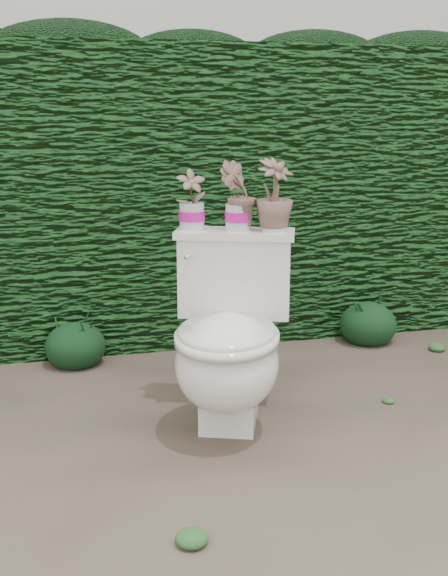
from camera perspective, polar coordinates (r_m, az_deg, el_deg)
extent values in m
plane|color=#6C5C4A|center=(2.99, 4.56, -11.27)|extent=(60.00, 60.00, 0.00)
cube|color=#1F581D|center=(4.27, -2.17, 7.64)|extent=(8.00, 1.00, 1.60)
cube|color=silver|center=(8.71, -4.60, 18.75)|extent=(8.00, 3.50, 4.00)
cube|color=white|center=(3.02, 0.43, -8.86)|extent=(0.31, 0.36, 0.20)
ellipsoid|color=white|center=(2.85, 0.24, -5.93)|extent=(0.56, 0.62, 0.39)
cube|color=white|center=(3.08, 0.86, 0.91)|extent=(0.50, 0.32, 0.34)
cube|color=white|center=(3.04, 0.87, 4.30)|extent=(0.53, 0.35, 0.03)
cylinder|color=silver|center=(2.99, -2.84, 2.55)|extent=(0.04, 0.06, 0.02)
sphere|color=silver|center=(2.96, -2.93, 2.43)|extent=(0.03, 0.03, 0.03)
imported|color=#336F22|center=(3.05, -2.57, 6.86)|extent=(0.13, 0.10, 0.24)
imported|color=#336F22|center=(3.02, 1.11, 7.15)|extent=(0.17, 0.15, 0.27)
imported|color=#336F22|center=(3.01, 3.98, 7.21)|extent=(0.21, 0.21, 0.28)
ellipsoid|color=#143B19|center=(3.76, -11.69, -4.11)|extent=(0.31, 0.31, 0.25)
ellipsoid|color=#143B19|center=(4.11, 11.33, -2.47)|extent=(0.32, 0.32, 0.25)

